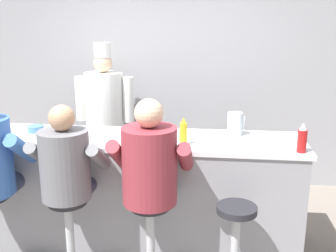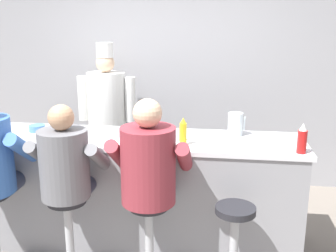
{
  "view_description": "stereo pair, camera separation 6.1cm",
  "coord_description": "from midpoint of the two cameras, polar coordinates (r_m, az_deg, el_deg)",
  "views": [
    {
      "loc": [
        0.65,
        -2.91,
        2.0
      ],
      "look_at": [
        0.27,
        0.32,
        1.15
      ],
      "focal_mm": 42.0,
      "sensor_mm": 36.0,
      "label": 1
    },
    {
      "loc": [
        0.71,
        -2.9,
        2.0
      ],
      "look_at": [
        0.27,
        0.32,
        1.15
      ],
      "focal_mm": 42.0,
      "sensor_mm": 36.0,
      "label": 2
    }
  ],
  "objects": [
    {
      "name": "wall_back",
      "position": [
        4.96,
        -1.2,
        7.15
      ],
      "size": [
        10.0,
        0.06,
        2.7
      ],
      "color": "#99999E",
      "rests_on": "ground_plane"
    },
    {
      "name": "diner_counter",
      "position": [
        3.64,
        -4.68,
        -9.41
      ],
      "size": [
        2.88,
        0.7,
        1.03
      ],
      "color": "gray",
      "rests_on": "ground_plane"
    },
    {
      "name": "hot_sauce_bottle_orange",
      "position": [
        3.33,
        1.42,
        -1.15
      ],
      "size": [
        0.04,
        0.04,
        0.13
      ],
      "color": "orange",
      "rests_on": "diner_counter"
    },
    {
      "name": "water_pitcher_clear",
      "position": [
        3.55,
        9.2,
        0.32
      ],
      "size": [
        0.15,
        0.13,
        0.21
      ],
      "color": "silver",
      "rests_on": "diner_counter"
    },
    {
      "name": "empty_stool_round",
      "position": [
        3.09,
        9.2,
        -15.27
      ],
      "size": [
        0.3,
        0.3,
        0.7
      ],
      "color": "#B2B5BA",
      "rests_on": "ground_plane"
    },
    {
      "name": "breakfast_plate",
      "position": [
        3.64,
        -17.53,
        -1.27
      ],
      "size": [
        0.23,
        0.23,
        0.05
      ],
      "color": "white",
      "rests_on": "diner_counter"
    },
    {
      "name": "mustard_bottle_yellow",
      "position": [
        3.21,
        1.72,
        -0.89
      ],
      "size": [
        0.06,
        0.06,
        0.23
      ],
      "color": "yellow",
      "rests_on": "diner_counter"
    },
    {
      "name": "coffee_mug_blue",
      "position": [
        3.25,
        -5.73,
        -1.94
      ],
      "size": [
        0.13,
        0.09,
        0.09
      ],
      "color": "#4C7AB2",
      "rests_on": "diner_counter"
    },
    {
      "name": "diner_seated_maroon",
      "position": [
        2.95,
        -3.17,
        -6.24
      ],
      "size": [
        0.62,
        0.61,
        1.49
      ],
      "color": "#B2B5BA",
      "rests_on": "ground_plane"
    },
    {
      "name": "diner_seated_grey",
      "position": [
        3.13,
        -15.01,
        -6.04
      ],
      "size": [
        0.57,
        0.56,
        1.42
      ],
      "color": "#B2B5BA",
      "rests_on": "ground_plane"
    },
    {
      "name": "cook_in_whites_near",
      "position": [
        4.73,
        -9.51,
        2.08
      ],
      "size": [
        0.7,
        0.45,
        1.79
      ],
      "color": "#232328",
      "rests_on": "ground_plane"
    },
    {
      "name": "ketchup_bottle_red",
      "position": [
        3.19,
        18.38,
        -1.75
      ],
      "size": [
        0.07,
        0.07,
        0.24
      ],
      "color": "red",
      "rests_on": "diner_counter"
    },
    {
      "name": "cereal_bowl",
      "position": [
        3.83,
        -19.08,
        -0.38
      ],
      "size": [
        0.15,
        0.15,
        0.06
      ],
      "color": "#4C7FB7",
      "rests_on": "diner_counter"
    }
  ]
}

